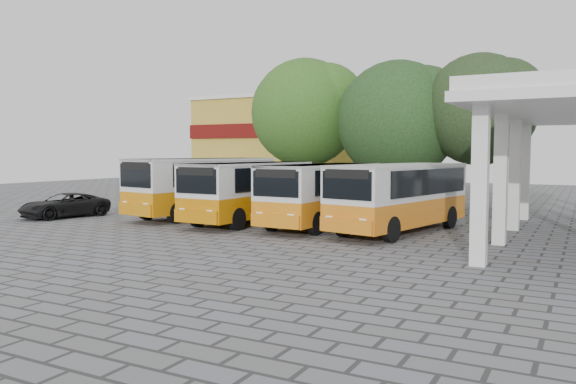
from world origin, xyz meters
The scene contains 10 objects.
ground centered at (0.00, 0.00, 0.00)m, with size 90.00×90.00×0.00m, color #616161.
shophouse_block centered at (-11.00, 25.99, 4.16)m, with size 20.40×10.40×8.30m.
bus_far_left centered at (-6.96, 3.95, 1.76)m, with size 4.07×8.79×3.03m.
bus_centre_left centered at (-3.51, 3.01, 1.65)m, with size 2.75×8.02×2.85m.
bus_centre_right centered at (0.10, 3.32, 1.63)m, with size 2.79×7.91×2.81m.
bus_far_right centered at (3.74, 3.15, 1.65)m, with size 3.98×8.29×2.85m.
tree_left centered at (-6.07, 14.23, 6.22)m, with size 7.53×7.17×9.58m.
tree_middle centered at (0.64, 13.01, 5.44)m, with size 7.48×7.13×8.77m.
tree_right centered at (5.29, 13.01, 5.91)m, with size 6.49×6.18×8.80m.
parked_car centered at (-13.14, 0.37, 0.62)m, with size 2.06×4.47×1.24m, color black.
Camera 1 is at (10.63, -19.54, 3.32)m, focal length 35.00 mm.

